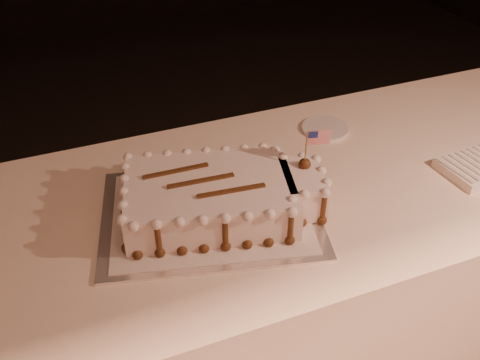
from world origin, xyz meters
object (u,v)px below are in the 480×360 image
object	(u,v)px
cake_board	(210,214)
side_plate	(325,129)
sheet_cake	(221,196)
napkin_stack	(478,167)
banquet_table	(238,294)

from	to	relation	value
cake_board	side_plate	distance (m)	0.53
side_plate	cake_board	bearing A→B (deg)	-151.44
sheet_cake	napkin_stack	world-z (taller)	sheet_cake
cake_board	sheet_cake	bearing A→B (deg)	0.14
napkin_stack	side_plate	world-z (taller)	napkin_stack
napkin_stack	side_plate	xyz separation A→B (m)	(-0.29, 0.35, -0.01)
banquet_table	side_plate	bearing A→B (deg)	30.03
banquet_table	side_plate	distance (m)	0.58
cake_board	sheet_cake	distance (m)	0.06
napkin_stack	banquet_table	bearing A→B (deg)	168.97
sheet_cake	napkin_stack	size ratio (longest dim) A/B	2.50
cake_board	napkin_stack	world-z (taller)	napkin_stack
cake_board	napkin_stack	bearing A→B (deg)	6.55
sheet_cake	side_plate	bearing A→B (deg)	30.73
banquet_table	cake_board	distance (m)	0.39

